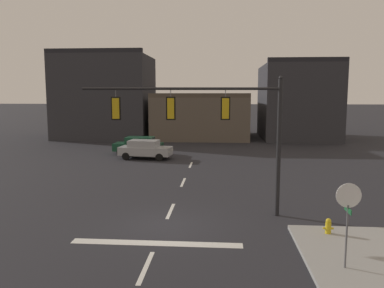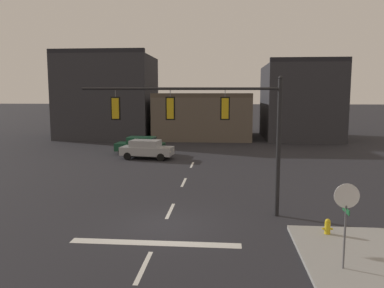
{
  "view_description": "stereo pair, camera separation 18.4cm",
  "coord_description": "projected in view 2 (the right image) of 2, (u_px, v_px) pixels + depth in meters",
  "views": [
    {
      "loc": [
        2.37,
        -15.55,
        5.5
      ],
      "look_at": [
        0.91,
        3.49,
        3.03
      ],
      "focal_mm": 36.0,
      "sensor_mm": 36.0,
      "label": 1
    },
    {
      "loc": [
        2.56,
        -15.54,
        5.5
      ],
      "look_at": [
        0.91,
        3.49,
        3.03
      ],
      "focal_mm": 36.0,
      "sensor_mm": 36.0,
      "label": 2
    }
  ],
  "objects": [
    {
      "name": "stop_sign",
      "position": [
        346.0,
        206.0,
        11.67
      ],
      "size": [
        0.76,
        0.64,
        2.83
      ],
      "color": "#56565B",
      "rests_on": "ground"
    },
    {
      "name": "car_lot_nearside",
      "position": [
        140.0,
        145.0,
        35.35
      ],
      "size": [
        4.52,
        2.06,
        1.61
      ],
      "color": "#143D28",
      "rests_on": "ground"
    },
    {
      "name": "ground_plane",
      "position": [
        164.0,
        225.0,
        16.28
      ],
      "size": [
        400.0,
        400.0,
        0.0
      ],
      "primitive_type": "plane",
      "color": "#232328"
    },
    {
      "name": "fire_hydrant",
      "position": [
        327.0,
        229.0,
        14.82
      ],
      "size": [
        0.4,
        0.3,
        0.75
      ],
      "color": "gold",
      "rests_on": "ground"
    },
    {
      "name": "car_lot_middle",
      "position": [
        147.0,
        149.0,
        32.84
      ],
      "size": [
        4.59,
        2.3,
        1.61
      ],
      "color": "#9EA0A5",
      "rests_on": "ground"
    },
    {
      "name": "stop_bar_paint",
      "position": [
        155.0,
        243.0,
        14.3
      ],
      "size": [
        6.4,
        0.5,
        0.01
      ],
      "primitive_type": "cube",
      "color": "silver",
      "rests_on": "ground"
    },
    {
      "name": "lane_centreline",
      "position": [
        170.0,
        211.0,
        18.25
      ],
      "size": [
        0.16,
        26.4,
        0.01
      ],
      "color": "silver",
      "rests_on": "ground"
    },
    {
      "name": "signal_mast_near_side",
      "position": [
        213.0,
        119.0,
        16.99
      ],
      "size": [
        8.74,
        0.89,
        6.3
      ],
      "color": "black",
      "rests_on": "ground"
    },
    {
      "name": "building_row",
      "position": [
        198.0,
        104.0,
        48.79
      ],
      "size": [
        34.16,
        12.14,
        10.69
      ],
      "color": "#2D2D33",
      "rests_on": "ground"
    }
  ]
}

